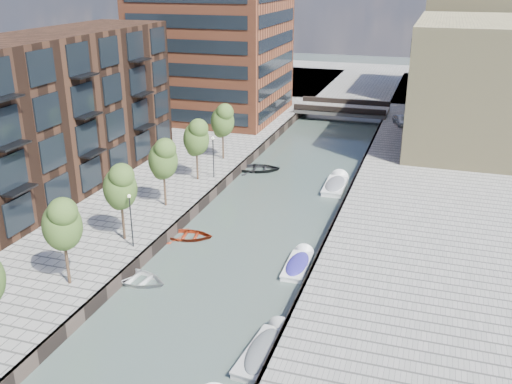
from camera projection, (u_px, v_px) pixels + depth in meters
The scene contains 24 objects.
water at pixel (284, 195), 54.63m from camera, with size 300.00×300.00×0.00m, color #38473F.
quay_right at pixel (460, 210), 49.87m from camera, with size 20.00×140.00×1.00m, color gray.
quay_wall_left at pixel (224, 183), 56.20m from camera, with size 0.25×140.00×1.00m, color #332823.
quay_wall_right at pixel (348, 197), 52.71m from camera, with size 0.25×140.00×1.00m, color #332823.
far_closure at pixel (367, 82), 107.71m from camera, with size 80.00×40.00×1.00m, color gray.
apartment_block at pixel (29, 122), 48.60m from camera, with size 8.00×38.00×14.00m, color black.
tower at pixel (212, 4), 75.91m from camera, with size 18.00×18.00×30.00m, color brown.
tan_block_near at pixel (466, 81), 66.69m from camera, with size 12.00×25.00×14.00m, color tan.
tan_block_far at pixel (464, 47), 89.41m from camera, with size 12.00×20.00×16.00m, color tan.
bridge at pixel (342, 109), 82.53m from camera, with size 13.00×6.00×1.30m.
tree_2 at pixel (62, 223), 35.63m from camera, with size 2.50×2.50×5.95m.
tree_3 at pixel (120, 185), 41.84m from camera, with size 2.50×2.50×5.95m.
tree_4 at pixel (163, 158), 48.05m from camera, with size 2.50×2.50×5.95m.
tree_5 at pixel (196, 137), 54.26m from camera, with size 2.50×2.50×5.95m.
tree_6 at pixel (222, 120), 60.48m from camera, with size 2.50×2.50×5.95m.
lamp_1 at pixel (131, 215), 41.23m from camera, with size 0.24×0.24×4.12m.
lamp_2 at pixel (213, 153), 55.43m from camera, with size 0.24×0.24×4.12m.
sloop_2 at pixel (187, 238), 45.80m from camera, with size 2.98×4.18×0.87m, color maroon.
sloop_3 at pixel (136, 282), 39.30m from camera, with size 3.27×4.58×0.95m, color silver.
sloop_4 at pixel (258, 171), 61.21m from camera, with size 3.49×4.88×1.01m, color black.
motorboat_1 at pixel (266, 349), 31.92m from camera, with size 2.27×5.37×1.74m.
motorboat_3 at pixel (299, 264), 41.33m from camera, with size 1.73×4.64×1.53m.
motorboat_4 at pixel (336, 185), 56.59m from camera, with size 2.10×5.68×1.88m.
car at pixel (401, 120), 75.43m from camera, with size 1.52×3.78×1.29m, color silver.
Camera 1 is at (13.06, -9.22, 19.97)m, focal length 40.00 mm.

